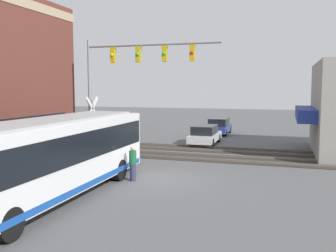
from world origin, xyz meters
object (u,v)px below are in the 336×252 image
object	(u,v)px
parked_car_blue	(219,127)
parked_car_white	(205,135)
crossing_signal	(93,122)
pedestrian_near_bus	(133,163)
pedestrian_at_crossing	(99,145)
city_bus	(54,155)

from	to	relation	value
parked_car_blue	parked_car_white	bearing A→B (deg)	-180.00
crossing_signal	pedestrian_near_bus	world-z (taller)	crossing_signal
crossing_signal	pedestrian_near_bus	size ratio (longest dim) A/B	2.34
crossing_signal	pedestrian_at_crossing	bearing A→B (deg)	-102.48
parked_car_blue	city_bus	bearing A→B (deg)	173.30
crossing_signal	pedestrian_near_bus	distance (m)	6.09
parked_car_white	pedestrian_at_crossing	distance (m)	9.50
parked_car_white	pedestrian_at_crossing	world-z (taller)	pedestrian_at_crossing
city_bus	parked_car_blue	world-z (taller)	city_bus
parked_car_white	pedestrian_at_crossing	xyz separation A→B (m)	(-8.26, 4.68, 0.27)
city_bus	parked_car_blue	xyz separation A→B (m)	(22.13, -2.60, -1.05)
city_bus	pedestrian_at_crossing	distance (m)	7.88
pedestrian_at_crossing	pedestrian_near_bus	size ratio (longest dim) A/B	1.13
pedestrian_at_crossing	pedestrian_near_bus	xyz separation A→B (m)	(-3.95, -3.83, -0.13)
pedestrian_near_bus	crossing_signal	bearing A→B (deg)	46.69
city_bus	parked_car_white	size ratio (longest dim) A/B	2.50
parked_car_blue	crossing_signal	bearing A→B (deg)	160.39
pedestrian_at_crossing	parked_car_blue	bearing A→B (deg)	-17.81
city_bus	parked_car_blue	size ratio (longest dim) A/B	2.63
city_bus	pedestrian_at_crossing	xyz separation A→B (m)	(7.56, 2.08, -0.79)
pedestrian_at_crossing	parked_car_white	bearing A→B (deg)	-29.53
parked_car_white	parked_car_blue	world-z (taller)	parked_car_blue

